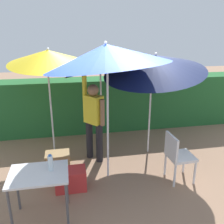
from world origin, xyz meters
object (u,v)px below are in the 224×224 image
object	(u,v)px
umbrella_rainbow	(107,56)
crate_cardboard	(58,160)
person_vendor	(94,117)
umbrella_yellow	(99,61)
bottle_water	(50,163)
folding_table	(39,179)
umbrella_navy	(48,57)
umbrella_orange	(154,64)
chair_plastic	(177,155)
cooler_box	(71,179)

from	to	relation	value
umbrella_rainbow	crate_cardboard	distance (m)	2.31
person_vendor	crate_cardboard	bearing A→B (deg)	-167.51
umbrella_yellow	bottle_water	distance (m)	2.35
person_vendor	folding_table	xyz separation A→B (m)	(-0.95, -1.56, -0.27)
umbrella_rainbow	folding_table	xyz separation A→B (m)	(-1.10, -0.87, -1.55)
crate_cardboard	umbrella_navy	bearing A→B (deg)	95.90
umbrella_orange	person_vendor	world-z (taller)	umbrella_orange
umbrella_yellow	crate_cardboard	world-z (taller)	umbrella_yellow
umbrella_navy	person_vendor	xyz separation A→B (m)	(0.83, -0.60, -1.13)
chair_plastic	crate_cardboard	world-z (taller)	chair_plastic
person_vendor	folding_table	size ratio (longest dim) A/B	2.35
umbrella_rainbow	folding_table	distance (m)	2.09
umbrella_yellow	umbrella_orange	bearing A→B (deg)	-12.92
umbrella_rainbow	umbrella_orange	xyz separation A→B (m)	(1.08, 0.77, -0.26)
folding_table	bottle_water	world-z (taller)	bottle_water
umbrella_rainbow	folding_table	world-z (taller)	umbrella_rainbow
cooler_box	crate_cardboard	distance (m)	0.80
person_vendor	cooler_box	world-z (taller)	person_vendor
bottle_water	person_vendor	bearing A→B (deg)	62.88
person_vendor	folding_table	world-z (taller)	person_vendor
cooler_box	umbrella_yellow	bearing A→B (deg)	60.87
umbrella_yellow	folding_table	distance (m)	2.56
umbrella_rainbow	umbrella_yellow	bearing A→B (deg)	88.59
umbrella_navy	cooler_box	bearing A→B (deg)	-78.50
person_vendor	umbrella_rainbow	bearing A→B (deg)	-77.44
umbrella_navy	cooler_box	xyz separation A→B (m)	(0.31, -1.53, -1.88)
chair_plastic	folding_table	world-z (taller)	chair_plastic
crate_cardboard	folding_table	distance (m)	1.50
crate_cardboard	bottle_water	world-z (taller)	bottle_water
umbrella_yellow	bottle_water	world-z (taller)	umbrella_yellow
cooler_box	bottle_water	size ratio (longest dim) A/B	2.16
bottle_water	crate_cardboard	bearing A→B (deg)	89.04
umbrella_orange	cooler_box	bearing A→B (deg)	-149.91
umbrella_yellow	umbrella_navy	distance (m)	1.05
crate_cardboard	bottle_water	size ratio (longest dim) A/B	1.96
chair_plastic	crate_cardboard	bearing A→B (deg)	157.89
umbrella_navy	crate_cardboard	distance (m)	2.06
umbrella_navy	umbrella_rainbow	bearing A→B (deg)	-52.59
umbrella_navy	chair_plastic	world-z (taller)	umbrella_navy
umbrella_navy	folding_table	distance (m)	2.58
chair_plastic	bottle_water	xyz separation A→B (m)	(-2.12, -0.50, 0.36)
umbrella_yellow	umbrella_navy	xyz separation A→B (m)	(-1.01, 0.28, 0.08)
cooler_box	folding_table	xyz separation A→B (m)	(-0.42, -0.63, 0.48)
folding_table	bottle_water	distance (m)	0.27
umbrella_orange	chair_plastic	world-z (taller)	umbrella_orange
person_vendor	bottle_water	world-z (taller)	person_vendor
umbrella_rainbow	umbrella_navy	world-z (taller)	umbrella_rainbow
umbrella_yellow	person_vendor	distance (m)	1.11
umbrella_navy	crate_cardboard	size ratio (longest dim) A/B	4.91
umbrella_navy	cooler_box	distance (m)	2.45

